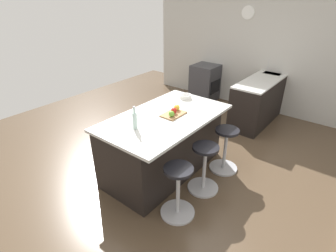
% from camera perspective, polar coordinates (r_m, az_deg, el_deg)
% --- Properties ---
extents(ground_plane, '(7.74, 7.74, 0.00)m').
position_cam_1_polar(ground_plane, '(4.62, 1.21, -6.58)').
color(ground_plane, brown).
extents(interior_partition_left, '(0.15, 5.21, 2.89)m').
position_cam_1_polar(interior_partition_left, '(6.56, 18.03, 16.13)').
color(interior_partition_left, beige).
rests_on(interior_partition_left, ground_plane).
extents(sink_cabinet, '(2.41, 0.60, 1.20)m').
position_cam_1_polar(sink_cabinet, '(6.32, 20.04, 6.14)').
color(sink_cabinet, black).
rests_on(sink_cabinet, ground_plane).
extents(oven_range, '(0.60, 0.61, 0.89)m').
position_cam_1_polar(oven_range, '(6.92, 7.87, 9.15)').
color(oven_range, '#38383D').
rests_on(oven_range, ground_plane).
extents(kitchen_island, '(1.94, 1.12, 0.95)m').
position_cam_1_polar(kitchen_island, '(4.07, -1.08, -3.70)').
color(kitchen_island, black).
rests_on(kitchen_island, ground_plane).
extents(stool_by_window, '(0.44, 0.44, 0.71)m').
position_cam_1_polar(stool_by_window, '(4.25, 12.04, -5.18)').
color(stool_by_window, '#B7B7BC').
rests_on(stool_by_window, ground_plane).
extents(stool_middle, '(0.44, 0.44, 0.71)m').
position_cam_1_polar(stool_middle, '(3.80, 7.71, -9.14)').
color(stool_middle, '#B7B7BC').
rests_on(stool_middle, ground_plane).
extents(stool_near_camera, '(0.44, 0.44, 0.71)m').
position_cam_1_polar(stool_near_camera, '(3.39, 2.13, -14.01)').
color(stool_near_camera, '#B7B7BC').
rests_on(stool_near_camera, ground_plane).
extents(cutting_board, '(0.36, 0.24, 0.02)m').
position_cam_1_polar(cutting_board, '(3.86, 1.17, 2.53)').
color(cutting_board, olive).
rests_on(cutting_board, kitchen_island).
extents(apple_green, '(0.08, 0.08, 0.08)m').
position_cam_1_polar(apple_green, '(3.75, 0.75, 2.63)').
color(apple_green, '#609E2D').
rests_on(apple_green, cutting_board).
extents(apple_red, '(0.09, 0.09, 0.09)m').
position_cam_1_polar(apple_red, '(3.84, 1.23, 3.29)').
color(apple_red, red).
rests_on(apple_red, cutting_board).
extents(apple_yellow, '(0.09, 0.09, 0.09)m').
position_cam_1_polar(apple_yellow, '(3.94, 1.88, 3.96)').
color(apple_yellow, gold).
rests_on(apple_yellow, cutting_board).
extents(water_bottle, '(0.06, 0.06, 0.31)m').
position_cam_1_polar(water_bottle, '(3.45, -7.07, 1.26)').
color(water_bottle, silver).
rests_on(water_bottle, kitchen_island).
extents(fruit_bowl, '(0.19, 0.19, 0.07)m').
position_cam_1_polar(fruit_bowl, '(4.44, 3.74, 6.34)').
color(fruit_bowl, silver).
rests_on(fruit_bowl, kitchen_island).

